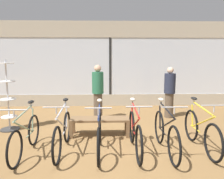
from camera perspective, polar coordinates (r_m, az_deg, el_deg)
ground_plane at (r=4.65m, az=0.82°, el=-15.29°), size 24.00×24.00×0.00m
shop_back_wall at (r=8.34m, az=-0.48°, el=6.83°), size 12.00×0.08×3.20m
bicycle_far_left at (r=4.59m, az=-21.63°, el=-11.16°), size 0.46×1.65×1.01m
bicycle_left at (r=4.52m, az=-12.75°, el=-10.93°), size 0.46×1.73×1.03m
bicycle_center_left at (r=4.37m, az=-3.34°, el=-11.48°), size 0.46×1.70×1.02m
bicycle_center_right at (r=4.42m, az=5.99°, el=-11.12°), size 0.46×1.74×1.04m
bicycle_right at (r=4.49m, az=13.81°, el=-10.95°), size 0.46×1.75×1.04m
bicycle_far_right at (r=4.85m, az=22.16°, el=-9.98°), size 0.46×1.73×1.03m
accessory_rack at (r=6.19m, az=-25.50°, el=-2.88°), size 0.48×0.48×1.82m
display_bench at (r=5.29m, az=-3.23°, el=-8.26°), size 1.40×0.44×0.43m
customer_near_rack at (r=6.98m, az=14.80°, el=-0.48°), size 0.46×0.46×1.58m
customer_by_window at (r=6.52m, az=-3.71°, el=-0.47°), size 0.35×0.35×1.65m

